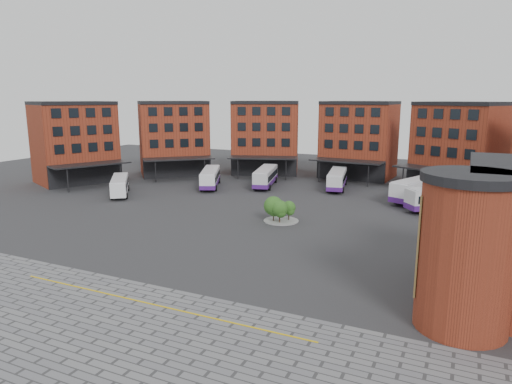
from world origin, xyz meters
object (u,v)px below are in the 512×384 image
at_px(bus_f, 449,198).
at_px(bus_d, 337,179).
at_px(blue_car, 469,325).
at_px(bus_a, 120,184).
at_px(bus_b, 210,177).
at_px(bus_e, 419,189).
at_px(tree_island, 279,209).
at_px(bus_c, 266,176).

bearing_deg(bus_f, bus_d, -154.79).
relative_size(bus_d, blue_car, 2.98).
xyz_separation_m(bus_d, bus_f, (18.03, -9.26, 0.14)).
xyz_separation_m(bus_a, bus_d, (30.06, 19.65, 0.00)).
distance_m(bus_b, bus_e, 34.16).
xyz_separation_m(bus_b, blue_car, (41.11, -36.28, -1.07)).
distance_m(tree_island, bus_e, 24.68).
relative_size(bus_e, blue_car, 3.27).
relative_size(bus_c, bus_e, 0.93).
xyz_separation_m(bus_e, blue_car, (7.17, -40.08, -1.26)).
height_order(bus_b, bus_f, bus_f).
xyz_separation_m(tree_island, blue_car, (21.77, -20.18, -1.09)).
bearing_deg(bus_d, bus_a, -157.17).
relative_size(bus_a, bus_c, 0.80).
xyz_separation_m(bus_b, bus_c, (8.36, 4.80, 0.03)).
bearing_deg(bus_c, tree_island, -76.40).
xyz_separation_m(bus_a, bus_e, (43.72, 15.50, 0.19)).
bearing_deg(bus_a, tree_island, -46.90).
bearing_deg(bus_e, bus_d, -174.19).
relative_size(bus_c, bus_d, 1.02).
bearing_deg(bus_f, tree_island, -89.69).
bearing_deg(bus_b, bus_a, -155.11).
bearing_deg(tree_island, bus_a, 171.41).
xyz_separation_m(tree_island, bus_e, (14.61, 19.90, 0.17)).
distance_m(bus_d, bus_e, 14.28).
height_order(tree_island, bus_b, tree_island).
relative_size(bus_b, blue_car, 2.93).
distance_m(tree_island, bus_c, 23.61).
xyz_separation_m(tree_island, bus_d, (0.95, 24.04, -0.02)).
bearing_deg(bus_e, bus_f, -26.77).
xyz_separation_m(bus_a, blue_car, (50.88, -24.58, -1.06)).
xyz_separation_m(bus_c, blue_car, (32.75, -41.08, -1.10)).
bearing_deg(bus_d, tree_island, -102.59).
distance_m(bus_d, bus_f, 20.27).
relative_size(bus_d, bus_f, 1.01).
relative_size(tree_island, bus_c, 0.38).
relative_size(bus_a, bus_d, 0.82).
bearing_deg(bus_d, bus_e, -27.22).
relative_size(bus_b, bus_e, 0.90).
distance_m(bus_b, bus_f, 38.34).
xyz_separation_m(tree_island, bus_f, (18.98, 14.78, 0.12)).
height_order(tree_island, bus_a, tree_island).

